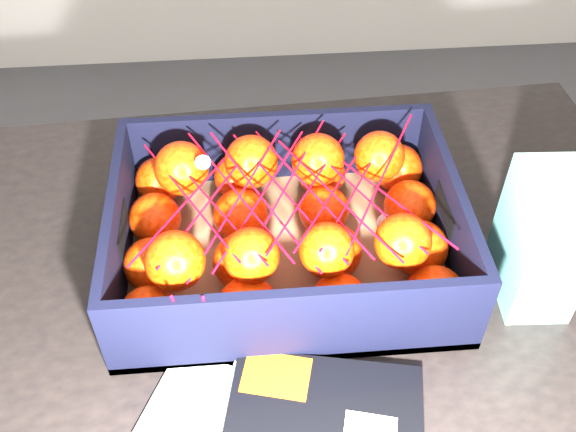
{
  "coord_description": "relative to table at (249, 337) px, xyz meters",
  "views": [
    {
      "loc": [
        -0.2,
        -0.57,
        1.42
      ],
      "look_at": [
        -0.15,
        -0.01,
        0.86
      ],
      "focal_mm": 41.29,
      "sensor_mm": 36.0,
      "label": 1
    }
  ],
  "objects": [
    {
      "name": "mesh_net",
      "position": [
        0.05,
        0.05,
        0.22
      ],
      "size": [
        0.36,
        0.29,
        0.09
      ],
      "color": "red",
      "rests_on": "clementine_heap"
    },
    {
      "name": "clementine_heap",
      "position": [
        0.06,
        0.05,
        0.16
      ],
      "size": [
        0.41,
        0.3,
        0.13
      ],
      "color": "#F42F05",
      "rests_on": "produce_crate"
    },
    {
      "name": "produce_crate",
      "position": [
        0.06,
        0.05,
        0.14
      ],
      "size": [
        0.43,
        0.33,
        0.12
      ],
      "color": "brown",
      "rests_on": "table"
    },
    {
      "name": "retail_carton",
      "position": [
        0.36,
        -0.02,
        0.19
      ],
      "size": [
        0.09,
        0.12,
        0.18
      ],
      "primitive_type": "cube",
      "rotation": [
        0.0,
        0.0,
        -0.06
      ],
      "color": "silver",
      "rests_on": "table"
    },
    {
      "name": "table",
      "position": [
        0.0,
        0.0,
        0.0
      ],
      "size": [
        1.24,
        0.86,
        0.75
      ],
      "color": "black",
      "rests_on": "ground"
    }
  ]
}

